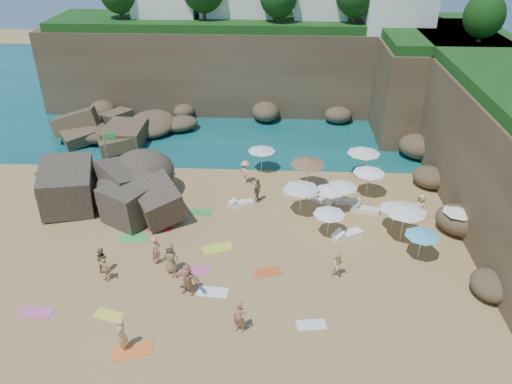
{
  "coord_description": "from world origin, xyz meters",
  "views": [
    {
      "loc": [
        3.46,
        -25.05,
        18.1
      ],
      "look_at": [
        2.0,
        3.0,
        2.0
      ],
      "focal_mm": 35.0,
      "sensor_mm": 36.0,
      "label": 1
    }
  ],
  "objects_px": {
    "flag_pole": "(108,153)",
    "parasol_2": "(342,185)",
    "person_stand_6": "(122,335)",
    "person_stand_3": "(257,190)",
    "parasol_0": "(262,149)",
    "person_stand_2": "(245,172)",
    "person_stand_5": "(160,164)",
    "rock_outcrop": "(120,207)",
    "parasol_1": "(364,151)",
    "person_stand_4": "(420,207)",
    "lounger_0": "(241,203)",
    "person_stand_0": "(156,251)",
    "person_stand_1": "(101,260)"
  },
  "relations": [
    {
      "from": "person_stand_0",
      "to": "person_stand_1",
      "type": "relative_size",
      "value": 1.07
    },
    {
      "from": "lounger_0",
      "to": "person_stand_1",
      "type": "relative_size",
      "value": 1.02
    },
    {
      "from": "person_stand_1",
      "to": "person_stand_6",
      "type": "distance_m",
      "value": 6.27
    },
    {
      "from": "lounger_0",
      "to": "person_stand_5",
      "type": "relative_size",
      "value": 0.9
    },
    {
      "from": "person_stand_3",
      "to": "parasol_1",
      "type": "bearing_deg",
      "value": -38.64
    },
    {
      "from": "flag_pole",
      "to": "lounger_0",
      "type": "distance_m",
      "value": 10.18
    },
    {
      "from": "lounger_0",
      "to": "person_stand_3",
      "type": "relative_size",
      "value": 0.95
    },
    {
      "from": "flag_pole",
      "to": "person_stand_3",
      "type": "height_order",
      "value": "flag_pole"
    },
    {
      "from": "parasol_2",
      "to": "person_stand_3",
      "type": "relative_size",
      "value": 1.2
    },
    {
      "from": "parasol_0",
      "to": "person_stand_1",
      "type": "xyz_separation_m",
      "value": [
        -8.49,
        -13.01,
        -1.04
      ]
    },
    {
      "from": "flag_pole",
      "to": "person_stand_6",
      "type": "bearing_deg",
      "value": -71.38
    },
    {
      "from": "person_stand_3",
      "to": "rock_outcrop",
      "type": "bearing_deg",
      "value": 121.45
    },
    {
      "from": "parasol_2",
      "to": "person_stand_1",
      "type": "relative_size",
      "value": 1.29
    },
    {
      "from": "person_stand_5",
      "to": "person_stand_6",
      "type": "xyz_separation_m",
      "value": [
        2.05,
        -17.52,
        0.0
      ]
    },
    {
      "from": "rock_outcrop",
      "to": "person_stand_6",
      "type": "bearing_deg",
      "value": -72.81
    },
    {
      "from": "person_stand_3",
      "to": "person_stand_6",
      "type": "xyz_separation_m",
      "value": [
        -5.59,
        -13.89,
        0.05
      ]
    },
    {
      "from": "person_stand_3",
      "to": "person_stand_5",
      "type": "height_order",
      "value": "person_stand_5"
    },
    {
      "from": "lounger_0",
      "to": "person_stand_2",
      "type": "distance_m",
      "value": 3.33
    },
    {
      "from": "lounger_0",
      "to": "person_stand_4",
      "type": "bearing_deg",
      "value": -24.52
    },
    {
      "from": "rock_outcrop",
      "to": "person_stand_2",
      "type": "relative_size",
      "value": 4.84
    },
    {
      "from": "person_stand_1",
      "to": "person_stand_2",
      "type": "xyz_separation_m",
      "value": [
        7.36,
        10.96,
        0.08
      ]
    },
    {
      "from": "parasol_2",
      "to": "person_stand_5",
      "type": "relative_size",
      "value": 1.14
    },
    {
      "from": "flag_pole",
      "to": "person_stand_1",
      "type": "xyz_separation_m",
      "value": [
        2.34,
        -9.67,
        -2.02
      ]
    },
    {
      "from": "parasol_0",
      "to": "person_stand_6",
      "type": "distance_m",
      "value": 19.5
    },
    {
      "from": "parasol_1",
      "to": "person_stand_0",
      "type": "xyz_separation_m",
      "value": [
        -13.3,
        -11.52,
        -1.28
      ]
    },
    {
      "from": "parasol_1",
      "to": "person_stand_4",
      "type": "xyz_separation_m",
      "value": [
        2.99,
        -5.95,
        -1.22
      ]
    },
    {
      "from": "person_stand_3",
      "to": "person_stand_5",
      "type": "xyz_separation_m",
      "value": [
        -7.64,
        3.63,
        0.04
      ]
    },
    {
      "from": "flag_pole",
      "to": "person_stand_4",
      "type": "distance_m",
      "value": 21.86
    },
    {
      "from": "person_stand_1",
      "to": "person_stand_5",
      "type": "distance_m",
      "value": 11.93
    },
    {
      "from": "person_stand_4",
      "to": "person_stand_5",
      "type": "relative_size",
      "value": 1.01
    },
    {
      "from": "flag_pole",
      "to": "person_stand_5",
      "type": "bearing_deg",
      "value": 35.89
    },
    {
      "from": "person_stand_2",
      "to": "person_stand_3",
      "type": "relative_size",
      "value": 1.02
    },
    {
      "from": "person_stand_1",
      "to": "person_stand_5",
      "type": "xyz_separation_m",
      "value": [
        0.75,
        11.91,
        0.11
      ]
    },
    {
      "from": "parasol_1",
      "to": "person_stand_0",
      "type": "distance_m",
      "value": 17.64
    },
    {
      "from": "rock_outcrop",
      "to": "person_stand_4",
      "type": "relative_size",
      "value": 4.64
    },
    {
      "from": "parasol_1",
      "to": "person_stand_6",
      "type": "bearing_deg",
      "value": -126.62
    },
    {
      "from": "person_stand_2",
      "to": "person_stand_3",
      "type": "xyz_separation_m",
      "value": [
        1.04,
        -2.69,
        -0.02
      ]
    },
    {
      "from": "person_stand_3",
      "to": "person_stand_1",
      "type": "bearing_deg",
      "value": 158.0
    },
    {
      "from": "parasol_1",
      "to": "person_stand_5",
      "type": "distance_m",
      "value": 15.51
    },
    {
      "from": "person_stand_1",
      "to": "person_stand_3",
      "type": "height_order",
      "value": "person_stand_3"
    },
    {
      "from": "person_stand_6",
      "to": "person_stand_3",
      "type": "bearing_deg",
      "value": 167.21
    },
    {
      "from": "person_stand_6",
      "to": "rock_outcrop",
      "type": "bearing_deg",
      "value": -153.68
    },
    {
      "from": "parasol_2",
      "to": "person_stand_5",
      "type": "distance_m",
      "value": 14.1
    },
    {
      "from": "parasol_0",
      "to": "person_stand_2",
      "type": "distance_m",
      "value": 2.53
    },
    {
      "from": "parasol_1",
      "to": "person_stand_6",
      "type": "relative_size",
      "value": 1.33
    },
    {
      "from": "person_stand_0",
      "to": "flag_pole",
      "type": "bearing_deg",
      "value": 66.95
    },
    {
      "from": "parasol_2",
      "to": "person_stand_5",
      "type": "height_order",
      "value": "parasol_2"
    },
    {
      "from": "rock_outcrop",
      "to": "person_stand_4",
      "type": "xyz_separation_m",
      "value": [
        20.28,
        -0.46,
        0.95
      ]
    },
    {
      "from": "flag_pole",
      "to": "parasol_2",
      "type": "distance_m",
      "value": 16.65
    },
    {
      "from": "person_stand_3",
      "to": "lounger_0",
      "type": "bearing_deg",
      "value": 139.53
    }
  ]
}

